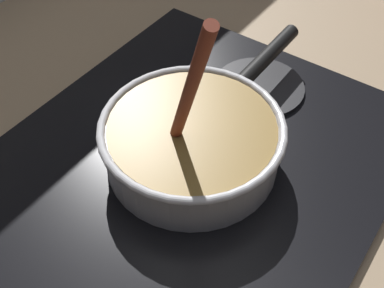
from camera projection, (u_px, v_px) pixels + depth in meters
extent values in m
cube|color=#9E8466|center=(378.00, 244.00, 0.58)|extent=(2.40, 1.60, 0.04)
cube|color=black|center=(192.00, 163.00, 0.63)|extent=(0.56, 0.48, 0.01)
torus|color=#592D0C|center=(192.00, 158.00, 0.62)|extent=(0.20, 0.20, 0.01)
cylinder|color=#262628|center=(259.00, 87.00, 0.72)|extent=(0.14, 0.14, 0.01)
cylinder|color=silver|center=(192.00, 144.00, 0.60)|extent=(0.22, 0.22, 0.06)
cylinder|color=olive|center=(192.00, 142.00, 0.60)|extent=(0.21, 0.21, 0.06)
torus|color=silver|center=(192.00, 127.00, 0.58)|extent=(0.23, 0.23, 0.01)
cylinder|color=black|center=(267.00, 56.00, 0.69)|extent=(0.16, 0.02, 0.02)
cylinder|color=beige|center=(140.00, 107.00, 0.62)|extent=(0.03, 0.03, 0.01)
cylinder|color=#EDD88C|center=(190.00, 128.00, 0.59)|extent=(0.03, 0.03, 0.01)
cylinder|color=#EDD88C|center=(212.00, 152.00, 0.57)|extent=(0.03, 0.03, 0.01)
cylinder|color=#EDD88C|center=(167.00, 153.00, 0.56)|extent=(0.03, 0.03, 0.01)
cylinder|color=maroon|center=(189.00, 94.00, 0.48)|extent=(0.06, 0.09, 0.22)
cube|color=brown|center=(174.00, 138.00, 0.59)|extent=(0.05, 0.05, 0.01)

